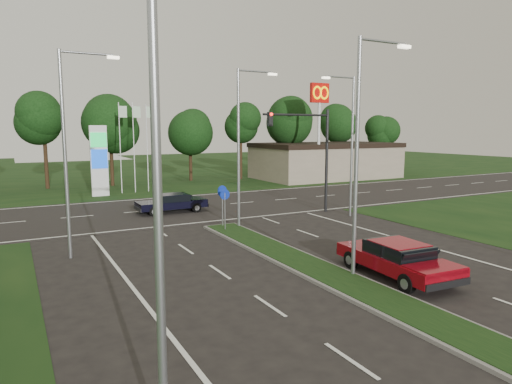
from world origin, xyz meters
name	(u,v)px	position (x,y,z in m)	size (l,w,h in m)	color
ground	(479,346)	(0.00, 0.00, 0.00)	(160.00, 160.00, 0.00)	black
verge_far	(103,173)	(0.00, 55.00, 0.00)	(160.00, 50.00, 0.02)	black
cross_road	(180,208)	(0.00, 24.00, 0.00)	(160.00, 12.00, 0.02)	black
median_kerb	(373,296)	(0.00, 4.00, 0.06)	(2.00, 26.00, 0.12)	slate
commercial_building	(326,161)	(22.00, 36.00, 2.00)	(16.00, 9.00, 4.00)	gray
streetlight_median_near	(361,145)	(1.00, 6.00, 5.08)	(2.53, 0.22, 9.00)	gray
streetlight_median_far	(242,140)	(1.00, 16.00, 5.08)	(2.53, 0.22, 9.00)	gray
streetlight_left_near	(169,166)	(-8.30, 0.00, 5.08)	(2.53, 0.22, 9.00)	gray
streetlight_left_far	(69,143)	(-8.30, 14.00, 5.08)	(2.53, 0.22, 9.00)	gray
streetlight_right_far	(350,138)	(8.80, 16.00, 5.08)	(2.53, 0.22, 9.00)	gray
traffic_signal	(311,145)	(7.19, 18.00, 4.65)	(5.10, 0.42, 7.00)	black
median_signs	(223,199)	(0.00, 16.40, 1.71)	(1.16, 1.76, 2.38)	gray
gas_pylon	(102,159)	(-3.79, 33.05, 3.20)	(5.80, 1.26, 8.00)	silver
mcdonalds_sign	(319,107)	(18.00, 31.97, 7.99)	(2.20, 0.47, 10.40)	silver
treeline_far	(128,118)	(0.10, 39.93, 6.83)	(6.00, 6.00, 9.90)	black
red_sedan	(397,258)	(2.31, 5.25, 0.74)	(2.39, 5.15, 1.38)	maroon
navy_sedan	(172,203)	(-1.02, 22.73, 0.68)	(4.63, 1.96, 1.27)	black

